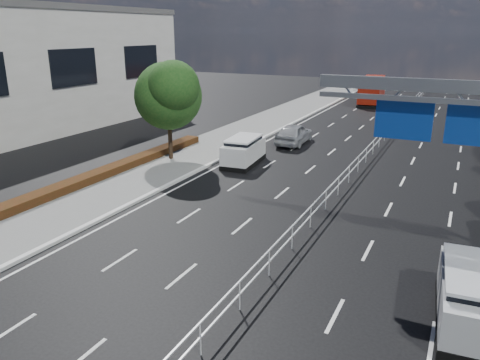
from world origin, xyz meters
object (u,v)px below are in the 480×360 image
at_px(near_car_dark, 368,86).
at_px(silver_minivan, 472,298).
at_px(white_minivan, 244,151).
at_px(near_car_silver, 294,134).
at_px(red_bus, 372,90).

bearing_deg(near_car_dark, silver_minivan, 103.34).
distance_m(white_minivan, silver_minivan, 18.85).
bearing_deg(white_minivan, near_car_silver, 76.10).
bearing_deg(red_bus, white_minivan, -99.56).
bearing_deg(white_minivan, silver_minivan, -48.82).
relative_size(white_minivan, near_car_dark, 0.89).
height_order(red_bus, silver_minivan, red_bus).
bearing_deg(silver_minivan, near_car_silver, 118.28).
bearing_deg(white_minivan, red_bus, 80.67).
relative_size(near_car_silver, near_car_dark, 0.98).
distance_m(near_car_dark, silver_minivan, 57.22).
bearing_deg(near_car_silver, white_minivan, 79.85).
relative_size(white_minivan, silver_minivan, 0.97).
xyz_separation_m(near_car_silver, near_car_dark, (-1.44, 35.60, -0.01)).
bearing_deg(near_car_silver, near_car_dark, -89.30).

